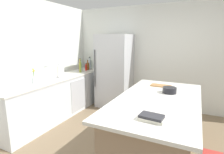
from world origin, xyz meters
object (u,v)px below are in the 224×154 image
kitchen_island (157,128)px  cutting_board (161,86)px  sink_faucet (46,72)px  wine_bottle (90,64)px  refrigerator (115,71)px  mixing_bowl (170,90)px  paper_towel_roll (59,71)px  flower_vase (34,79)px  olive_oil_bottle (80,67)px  whiskey_bottle (88,66)px  vinegar_bottle (80,66)px  gin_bottle (81,67)px  soda_bottle (90,64)px  hot_sauce_bottle (86,68)px  cookbook_stack (152,118)px

kitchen_island → cutting_board: 0.84m
sink_faucet → wine_bottle: 1.62m
refrigerator → mixing_bowl: bearing=-41.4°
refrigerator → paper_towel_roll: size_ratio=6.02×
flower_vase → olive_oil_bottle: 1.40m
mixing_bowl → whiskey_bottle: bearing=150.3°
flower_vase → vinegar_bottle: size_ratio=0.90×
olive_oil_bottle → gin_bottle: bearing=118.0°
flower_vase → soda_bottle: soda_bottle is taller
whiskey_bottle → vinegar_bottle: vinegar_bottle is taller
wine_bottle → vinegar_bottle: size_ratio=1.06×
kitchen_island → vinegar_bottle: bearing=148.1°
paper_towel_roll → mixing_bowl: size_ratio=1.48×
sink_faucet → refrigerator: bearing=57.1°
paper_towel_roll → gin_bottle: (-0.00, 0.84, -0.01)m
flower_vase → whiskey_bottle: size_ratio=1.06×
kitchen_island → hot_sauce_bottle: 2.85m
whiskey_bottle → gin_bottle: (-0.04, -0.28, 0.01)m
refrigerator → cookbook_stack: refrigerator is taller
flower_vase → cookbook_stack: bearing=-15.3°
kitchen_island → vinegar_bottle: vinegar_bottle is taller
paper_towel_roll → gin_bottle: size_ratio=1.05×
refrigerator → hot_sauce_bottle: refrigerator is taller
olive_oil_bottle → vinegar_bottle: bearing=127.9°
wine_bottle → gin_bottle: 0.47m
whiskey_bottle → gin_bottle: bearing=-98.1°
flower_vase → gin_bottle: bearing=88.8°
flower_vase → soda_bottle: 1.89m
hot_sauce_bottle → cookbook_stack: size_ratio=0.80×
refrigerator → hot_sauce_bottle: (-0.81, -0.12, 0.06)m
flower_vase → cookbook_stack: size_ratio=1.17×
cookbook_stack → sink_faucet: bearing=157.7°
sink_faucet → mixing_bowl: 2.53m
soda_bottle → cutting_board: 2.48m
kitchen_island → refrigerator: refrigerator is taller
paper_towel_roll → cutting_board: (2.24, 0.11, -0.11)m
vinegar_bottle → cutting_board: size_ratio=0.93×
hot_sauce_bottle → cookbook_stack: 3.34m
mixing_bowl → sink_faucet: bearing=-178.8°
paper_towel_roll → gin_bottle: 0.84m
sink_faucet → paper_towel_roll: 0.32m
whiskey_bottle → kitchen_island: bearing=-36.5°
kitchen_island → whiskey_bottle: whiskey_bottle is taller
mixing_bowl → refrigerator: bearing=138.6°
wine_bottle → olive_oil_bottle: size_ratio=0.97×
mixing_bowl → cutting_board: mixing_bowl is taller
kitchen_island → mixing_bowl: mixing_bowl is taller
hot_sauce_bottle → cutting_board: bearing=-22.5°
wine_bottle → flower_vase: bearing=-90.7°
vinegar_bottle → cutting_board: (2.34, -0.82, -0.10)m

